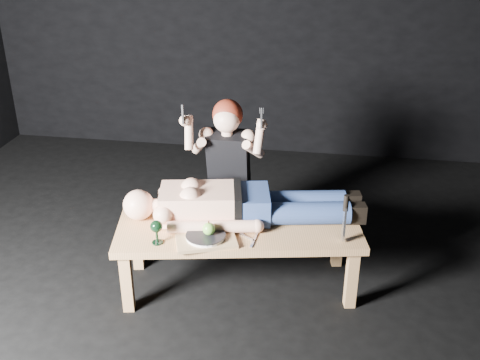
{
  "coord_description": "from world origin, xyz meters",
  "views": [
    {
      "loc": [
        0.83,
        -2.9,
        2.26
      ],
      "look_at": [
        0.33,
        0.2,
        0.75
      ],
      "focal_mm": 42.5,
      "sensor_mm": 36.0,
      "label": 1
    }
  ],
  "objects_px": {
    "carving_knife": "(345,219)",
    "lying_man": "(245,200)",
    "table": "(239,256)",
    "kneeling_woman": "(230,169)",
    "goblet": "(157,232)",
    "serving_tray": "(206,239)"
  },
  "relations": [
    {
      "from": "kneeling_woman",
      "to": "carving_knife",
      "type": "height_order",
      "value": "kneeling_woman"
    },
    {
      "from": "lying_man",
      "to": "serving_tray",
      "type": "distance_m",
      "value": 0.39
    },
    {
      "from": "lying_man",
      "to": "goblet",
      "type": "distance_m",
      "value": 0.61
    },
    {
      "from": "lying_man",
      "to": "carving_knife",
      "type": "relative_size",
      "value": 4.69
    },
    {
      "from": "table",
      "to": "lying_man",
      "type": "height_order",
      "value": "lying_man"
    },
    {
      "from": "kneeling_woman",
      "to": "carving_knife",
      "type": "xyz_separation_m",
      "value": [
        0.8,
        -0.65,
        0.03
      ]
    },
    {
      "from": "serving_tray",
      "to": "goblet",
      "type": "xyz_separation_m",
      "value": [
        -0.28,
        -0.07,
        0.07
      ]
    },
    {
      "from": "kneeling_woman",
      "to": "lying_man",
      "type": "bearing_deg",
      "value": -68.92
    },
    {
      "from": "table",
      "to": "goblet",
      "type": "xyz_separation_m",
      "value": [
        -0.45,
        -0.27,
        0.3
      ]
    },
    {
      "from": "serving_tray",
      "to": "goblet",
      "type": "relative_size",
      "value": 2.33
    },
    {
      "from": "table",
      "to": "serving_tray",
      "type": "distance_m",
      "value": 0.35
    },
    {
      "from": "table",
      "to": "goblet",
      "type": "distance_m",
      "value": 0.6
    },
    {
      "from": "table",
      "to": "goblet",
      "type": "height_order",
      "value": "goblet"
    },
    {
      "from": "table",
      "to": "lying_man",
      "type": "xyz_separation_m",
      "value": [
        0.02,
        0.12,
        0.35
      ]
    },
    {
      "from": "goblet",
      "to": "kneeling_woman",
      "type": "bearing_deg",
      "value": 70.65
    },
    {
      "from": "carving_knife",
      "to": "lying_man",
      "type": "bearing_deg",
      "value": 151.76
    },
    {
      "from": "table",
      "to": "carving_knife",
      "type": "bearing_deg",
      "value": -17.69
    },
    {
      "from": "kneeling_woman",
      "to": "carving_knife",
      "type": "relative_size",
      "value": 3.69
    },
    {
      "from": "serving_tray",
      "to": "lying_man",
      "type": "bearing_deg",
      "value": 58.6
    },
    {
      "from": "kneeling_woman",
      "to": "goblet",
      "type": "relative_size",
      "value": 7.57
    },
    {
      "from": "kneeling_woman",
      "to": "goblet",
      "type": "xyz_separation_m",
      "value": [
        -0.29,
        -0.84,
        -0.05
      ]
    },
    {
      "from": "kneeling_woman",
      "to": "serving_tray",
      "type": "height_order",
      "value": "kneeling_woman"
    }
  ]
}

